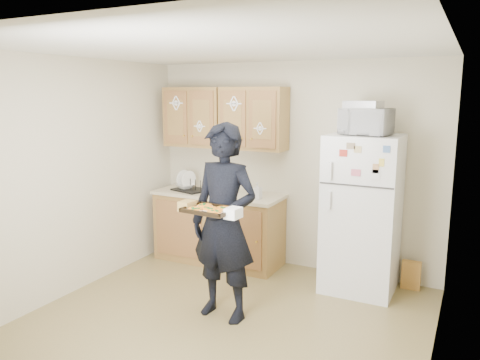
{
  "coord_description": "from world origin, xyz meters",
  "views": [
    {
      "loc": [
        1.99,
        -3.51,
        2.12
      ],
      "look_at": [
        -0.02,
        0.45,
        1.3
      ],
      "focal_mm": 35.0,
      "sensor_mm": 36.0,
      "label": 1
    }
  ],
  "objects_px": {
    "refrigerator": "(362,214)",
    "baking_tray": "(210,210)",
    "person": "(224,223)",
    "dish_rack": "(190,184)",
    "microwave": "(366,122)"
  },
  "relations": [
    {
      "from": "refrigerator",
      "to": "baking_tray",
      "type": "bearing_deg",
      "value": -122.63
    },
    {
      "from": "baking_tray",
      "to": "microwave",
      "type": "distance_m",
      "value": 1.93
    },
    {
      "from": "person",
      "to": "baking_tray",
      "type": "distance_m",
      "value": 0.35
    },
    {
      "from": "refrigerator",
      "to": "baking_tray",
      "type": "distance_m",
      "value": 1.85
    },
    {
      "from": "person",
      "to": "microwave",
      "type": "relative_size",
      "value": 3.79
    },
    {
      "from": "refrigerator",
      "to": "microwave",
      "type": "distance_m",
      "value": 0.99
    },
    {
      "from": "person",
      "to": "dish_rack",
      "type": "distance_m",
      "value": 1.7
    },
    {
      "from": "refrigerator",
      "to": "dish_rack",
      "type": "relative_size",
      "value": 3.98
    },
    {
      "from": "person",
      "to": "dish_rack",
      "type": "relative_size",
      "value": 4.37
    },
    {
      "from": "microwave",
      "to": "dish_rack",
      "type": "bearing_deg",
      "value": -171.99
    },
    {
      "from": "person",
      "to": "microwave",
      "type": "bearing_deg",
      "value": 53.92
    },
    {
      "from": "refrigerator",
      "to": "microwave",
      "type": "relative_size",
      "value": 3.45
    },
    {
      "from": "baking_tray",
      "to": "dish_rack",
      "type": "distance_m",
      "value": 1.95
    },
    {
      "from": "person",
      "to": "baking_tray",
      "type": "xyz_separation_m",
      "value": [
        0.02,
        -0.3,
        0.19
      ]
    },
    {
      "from": "baking_tray",
      "to": "microwave",
      "type": "height_order",
      "value": "microwave"
    }
  ]
}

